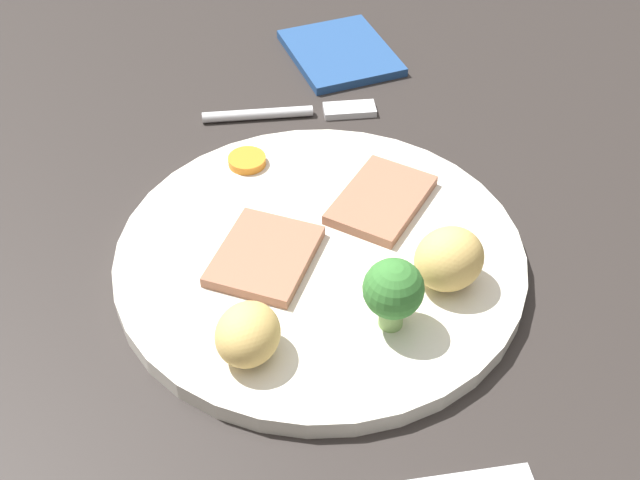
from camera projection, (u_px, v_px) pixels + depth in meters
The scene contains 10 objects.
dining_table at pixel (279, 269), 59.82cm from camera, with size 120.00×84.00×3.60cm, color #2B2623.
dinner_plate at pixel (320, 258), 57.12cm from camera, with size 28.53×28.53×1.40cm, color silver.
meat_slice_main at pixel (381, 200), 59.93cm from camera, with size 8.15×5.50×0.80cm, color #9E664C.
meat_slice_under at pixel (265, 256), 55.68cm from camera, with size 7.56×6.14×0.80cm, color #9E664C.
roast_potato_left at pixel (248, 334), 48.85cm from camera, with size 4.42×3.91×3.61cm, color #D8B260.
roast_potato_right at pixel (449, 259), 52.99cm from camera, with size 4.74×4.22×4.29cm, color #D8B260.
carrot_coin_front at pixel (247, 161), 63.43cm from camera, with size 2.95×2.95×0.64cm, color orange.
broccoli_floret at pixel (393, 291), 49.70cm from camera, with size 3.82×3.82×5.15cm.
fork at pixel (294, 112), 70.46cm from camera, with size 2.13×15.29×0.90cm.
folded_napkin at pixel (340, 53), 77.58cm from camera, with size 11.00×9.00×0.80cm, color navy.
Camera 1 is at (41.87, -2.99, 44.57)cm, focal length 45.81 mm.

